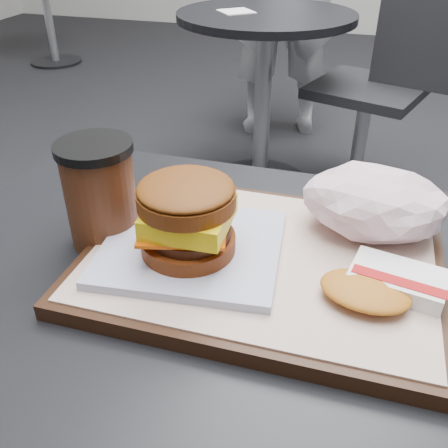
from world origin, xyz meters
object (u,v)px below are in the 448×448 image
serving_tray (261,261)px  hash_brown (383,284)px  crumpled_wrapper (376,202)px  coffee_cup (100,194)px  neighbor_table (264,64)px  neighbor_chair (387,79)px  breakfast_sandwich (189,224)px  customer_table (253,419)px

serving_tray → hash_brown: bearing=-12.9°
crumpled_wrapper → coffee_cup: 0.31m
hash_brown → neighbor_table: bearing=106.0°
coffee_cup → neighbor_table: size_ratio=0.17×
serving_tray → coffee_cup: 0.20m
hash_brown → neighbor_chair: bearing=89.2°
hash_brown → neighbor_table: (-0.47, 1.62, -0.25)m
serving_tray → hash_brown: hash_brown is taller
breakfast_sandwich → neighbor_chair: 1.74m
hash_brown → crumpled_wrapper: bearing=97.6°
breakfast_sandwich → coffee_cup: size_ratio=1.65×
customer_table → hash_brown: 0.25m
hash_brown → crumpled_wrapper: size_ratio=0.79×
coffee_cup → neighbor_chair: coffee_cup is taller
neighbor_table → crumpled_wrapper: bearing=-73.4°
serving_tray → neighbor_chair: 1.70m
crumpled_wrapper → coffee_cup: coffee_cup is taller
neighbor_table → neighbor_chair: neighbor_chair is taller
breakfast_sandwich → neighbor_table: 1.66m
serving_tray → breakfast_sandwich: size_ratio=1.84×
coffee_cup → customer_table: bearing=-16.7°
neighbor_table → coffee_cup: bearing=-84.6°
breakfast_sandwich → hash_brown: size_ratio=1.63×
neighbor_table → neighbor_chair: (0.49, 0.08, -0.04)m
customer_table → breakfast_sandwich: (-0.08, 0.03, 0.24)m
serving_tray → crumpled_wrapper: bearing=37.2°
hash_brown → neighbor_table: size_ratio=0.17×
crumpled_wrapper → serving_tray: bearing=-142.8°
hash_brown → neighbor_chair: size_ratio=0.14×
hash_brown → neighbor_table: hash_brown is taller
coffee_cup → hash_brown: bearing=-5.8°
customer_table → coffee_cup: (-0.20, 0.06, 0.25)m
serving_tray → neighbor_table: serving_tray is taller
neighbor_chair → hash_brown: bearing=-90.8°
coffee_cup → neighbor_table: (-0.15, 1.59, -0.28)m
crumpled_wrapper → neighbor_chair: (0.04, 1.59, -0.32)m
neighbor_chair → crumpled_wrapper: bearing=-91.4°
crumpled_wrapper → neighbor_chair: bearing=88.6°
crumpled_wrapper → breakfast_sandwich: bearing=-149.7°
customer_table → neighbor_chair: (0.14, 1.73, -0.07)m
customer_table → coffee_cup: bearing=163.3°
crumpled_wrapper → customer_table: bearing=-125.3°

